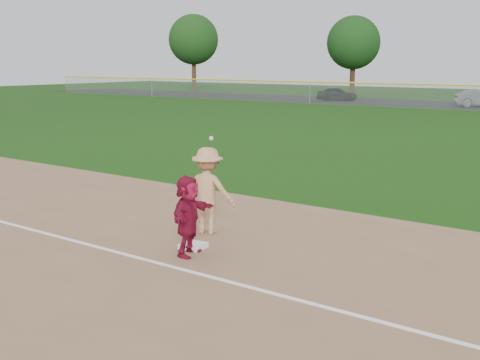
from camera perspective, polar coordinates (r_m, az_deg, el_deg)
The scene contains 8 objects.
ground at distance 12.06m, azimuth -4.22°, elevation -7.20°, with size 160.00×160.00×0.00m, color #153E0B.
foul_line at distance 11.48m, azimuth -6.82°, elevation -8.07°, with size 60.00×0.10×0.01m, color white.
first_base at distance 12.46m, azimuth -4.45°, elevation -6.24°, with size 0.46×0.46×0.10m, color white.
base_runner at distance 11.86m, azimuth -4.93°, elevation -3.38°, with size 1.49×0.47×1.60m, color maroon.
car_left at distance 60.86m, azimuth 9.17°, elevation 8.07°, with size 1.57×3.89×1.33m, color black.
first_base_play at distance 13.33m, azimuth -3.08°, elevation -1.01°, with size 1.41×1.15×2.28m.
tree_0 at distance 79.61m, azimuth -4.43°, elevation 13.13°, with size 6.40×6.40×9.81m.
tree_1 at distance 68.40m, azimuth 10.72°, elevation 12.67°, with size 5.80×5.80×8.75m.
Camera 1 is at (7.41, -8.72, 3.79)m, focal length 45.00 mm.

